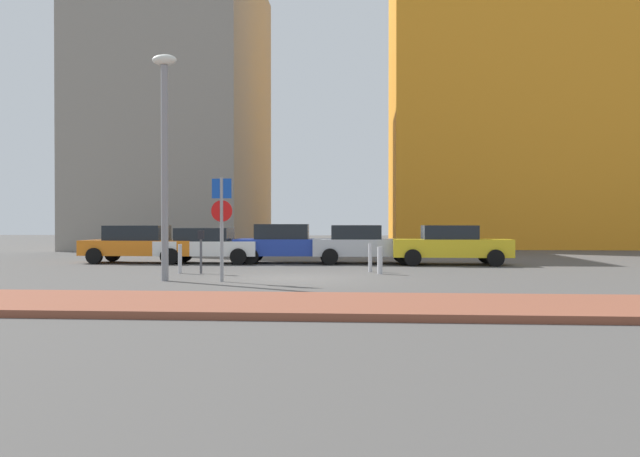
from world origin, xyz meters
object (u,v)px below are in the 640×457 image
(parked_car_blue, at_px, (289,243))
(street_lamp, at_px, (165,146))
(traffic_bollard_near, at_px, (180,259))
(parking_sign_post, at_px, (222,216))
(parked_car_yellow, at_px, (450,245))
(parking_meter, at_px, (201,246))
(parked_car_silver, at_px, (364,244))
(parked_car_orange, at_px, (140,244))
(traffic_bollard_mid, at_px, (370,258))
(traffic_bollard_far, at_px, (380,260))
(parked_car_white, at_px, (208,245))

(parked_car_blue, xyz_separation_m, street_lamp, (-2.55, -7.81, 2.99))
(street_lamp, xyz_separation_m, traffic_bollard_near, (-0.34, 2.55, -3.32))
(parked_car_blue, distance_m, parking_sign_post, 8.03)
(parked_car_yellow, xyz_separation_m, parking_meter, (-8.58, -4.81, 0.11))
(parked_car_silver, bearing_deg, parking_meter, -134.72)
(parked_car_silver, bearing_deg, parked_car_orange, -178.44)
(parked_car_orange, bearing_deg, parked_car_yellow, -1.02)
(parking_sign_post, height_order, traffic_bollard_mid, parking_sign_post)
(parking_sign_post, bearing_deg, traffic_bollard_mid, 41.75)
(parked_car_silver, bearing_deg, traffic_bollard_mid, -87.09)
(parked_car_silver, xyz_separation_m, street_lamp, (-5.59, -7.79, 3.01))
(traffic_bollard_far, bearing_deg, parked_car_blue, 125.20)
(parked_car_orange, height_order, parked_car_silver, parked_car_silver)
(parked_car_yellow, distance_m, street_lamp, 11.94)
(parking_sign_post, bearing_deg, parked_car_yellow, 45.45)
(parked_car_yellow, height_order, parking_meter, parked_car_yellow)
(parked_car_yellow, height_order, traffic_bollard_far, parked_car_yellow)
(parked_car_orange, bearing_deg, traffic_bollard_far, -26.34)
(parked_car_white, relative_size, parking_meter, 2.93)
(parking_meter, bearing_deg, parked_car_white, 102.06)
(parking_sign_post, xyz_separation_m, traffic_bollard_near, (-1.99, 2.64, -1.35))
(street_lamp, xyz_separation_m, traffic_bollard_far, (6.11, 2.77, -3.36))
(traffic_bollard_near, height_order, traffic_bollard_far, traffic_bollard_near)
(traffic_bollard_near, bearing_deg, parked_car_yellow, 27.19)
(parked_car_silver, relative_size, parking_sign_post, 1.48)
(traffic_bollard_far, bearing_deg, street_lamp, -155.60)
(parked_car_yellow, relative_size, traffic_bollard_far, 5.17)
(parked_car_silver, bearing_deg, traffic_bollard_far, -84.15)
(street_lamp, bearing_deg, parking_sign_post, -3.35)
(parked_car_blue, bearing_deg, parking_meter, -112.37)
(traffic_bollard_near, bearing_deg, parking_sign_post, -53.06)
(parked_car_white, height_order, parked_car_blue, parked_car_blue)
(parked_car_white, distance_m, parked_car_silver, 6.30)
(parked_car_silver, relative_size, traffic_bollard_far, 4.91)
(parking_sign_post, xyz_separation_m, traffic_bollard_far, (4.46, 2.87, -1.39))
(parked_car_silver, relative_size, parking_meter, 3.08)
(parked_car_orange, relative_size, parked_car_blue, 1.01)
(parking_sign_post, relative_size, traffic_bollard_far, 3.32)
(parked_car_orange, xyz_separation_m, traffic_bollard_far, (9.63, -4.77, -0.35))
(parked_car_yellow, distance_m, parking_meter, 9.84)
(parking_meter, xyz_separation_m, street_lamp, (-0.36, -2.51, 2.89))
(parked_car_white, bearing_deg, parking_sign_post, -72.80)
(parked_car_silver, distance_m, street_lamp, 10.05)
(parked_car_blue, distance_m, traffic_bollard_far, 6.19)
(traffic_bollard_mid, bearing_deg, parked_car_white, 149.03)
(parked_car_white, height_order, street_lamp, street_lamp)
(parked_car_silver, relative_size, traffic_bollard_near, 4.54)
(traffic_bollard_near, relative_size, traffic_bollard_far, 1.08)
(parked_car_blue, bearing_deg, parked_car_orange, -177.40)
(parked_car_white, height_order, parking_meter, parked_car_white)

